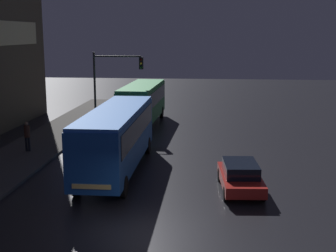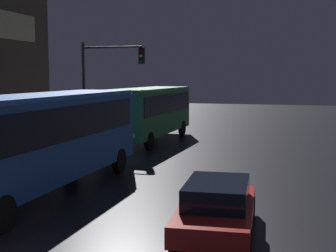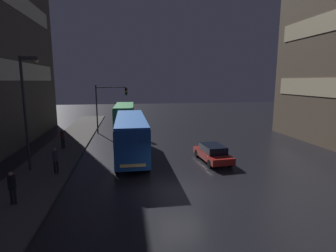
% 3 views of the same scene
% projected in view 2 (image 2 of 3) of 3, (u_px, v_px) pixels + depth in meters
% --- Properties ---
extents(bus_near, '(2.47, 10.78, 3.39)m').
position_uv_depth(bus_near, '(44.00, 133.00, 15.83)').
color(bus_near, '#194793').
rests_on(bus_near, ground).
extents(bus_far, '(2.71, 9.36, 3.26)m').
position_uv_depth(bus_far, '(150.00, 109.00, 28.49)').
color(bus_far, '#236B38').
rests_on(bus_far, ground).
extents(car_taxi, '(2.12, 4.40, 1.36)m').
position_uv_depth(car_taxi, '(217.00, 207.00, 11.84)').
color(car_taxi, maroon).
rests_on(car_taxi, ground).
extents(traffic_light_main, '(3.80, 0.35, 5.90)m').
position_uv_depth(traffic_light_main, '(105.00, 75.00, 26.63)').
color(traffic_light_main, '#2D2D2D').
rests_on(traffic_light_main, ground).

